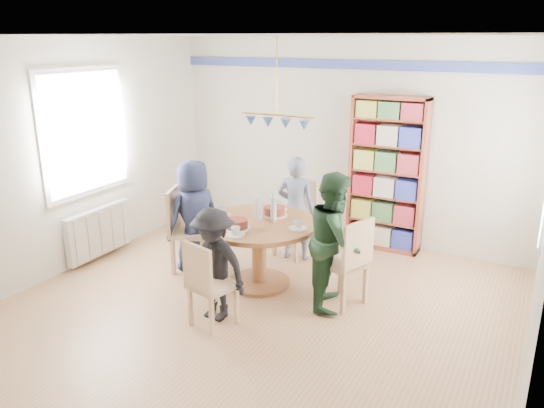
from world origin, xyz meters
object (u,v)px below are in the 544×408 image
Objects in this scene: person_right at (335,240)px; bookshelf at (387,176)px; dining_table at (259,238)px; person_far at (296,208)px; chair_far at (298,214)px; chair_near at (207,281)px; person_near at (214,265)px; chair_right at (349,259)px; radiator at (99,232)px; chair_left at (184,226)px; person_left at (194,216)px.

bookshelf is (-0.01, 1.78, 0.27)m from person_right.
person_far is (0.03, 0.87, 0.10)m from dining_table.
person_far is 0.66× the size of bookshelf.
chair_far is at bearing 91.01° from dining_table.
person_near reaches higher than chair_near.
chair_right is at bearing -84.78° from bookshelf.
chair_far is 0.74× the size of person_far.
chair_near is at bearing -107.35° from bookshelf.
person_far is at bearing 94.03° from person_near.
person_near reaches higher than chair_far.
radiator is 3.23m from chair_right.
chair_right is at bearing -43.78° from chair_far.
chair_near is at bearing 75.04° from person_far.
bookshelf is (1.90, 1.80, 0.43)m from chair_left.
chair_far is at bearing 24.08° from person_right.
chair_far is at bearing -142.27° from bookshelf.
bookshelf is (-0.16, 1.75, 0.46)m from chair_right.
chair_left is 0.76× the size of person_far.
chair_left is 1.91m from person_right.
person_left is 1.20m from person_near.
chair_right is 1.09× the size of chair_near.
chair_far is 0.68× the size of person_right.
radiator is 1.00× the size of chair_left.
person_left reaches higher than person_near.
chair_left is at bearing 11.87° from radiator.
chair_near is 1.38m from person_left.
person_near is at bearing 114.81° from person_right.
person_right reaches higher than person_left.
person_far is at bearing -72.32° from chair_far.
chair_near is 2.97m from bookshelf.
chair_far is 1.43m from person_right.
dining_table is 0.91× the size of person_right.
person_right is 0.71× the size of bookshelf.
radiator is 0.74× the size of person_left.
chair_far is at bearing 162.27° from person_left.
person_far reaches higher than chair_right.
person_near is (-0.04, 0.19, 0.09)m from chair_near.
radiator is at bearing 77.85° from person_right.
bookshelf reaches higher than dining_table.
person_left is 1.03× the size of person_far.
bookshelf is (0.87, 2.80, 0.50)m from chair_near.
person_far reaches higher than person_near.
person_far is at bearing -135.03° from bookshelf.
person_left is 1.77m from person_right.
chair_far is 1.25m from bookshelf.
radiator is at bearing 160.86° from chair_near.
bookshelf reaches higher than chair_left.
dining_table is at bearing -88.99° from chair_far.
chair_right is at bearing 44.12° from person_near.
radiator is at bearing 170.59° from person_near.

